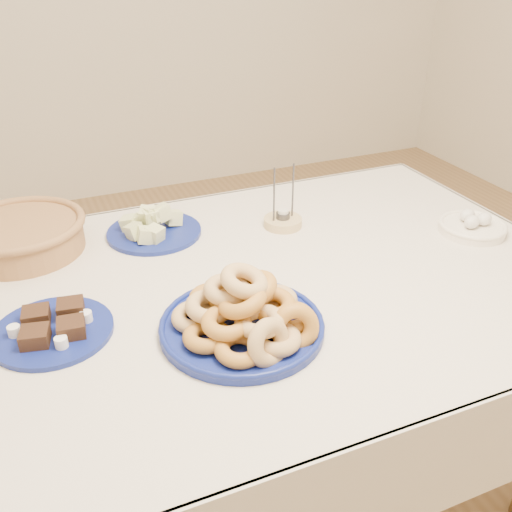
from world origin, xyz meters
The scene contains 8 objects.
ground centered at (0.00, 0.00, 0.00)m, with size 5.00×5.00×0.00m, color olive.
dining_table centered at (0.00, 0.00, 0.64)m, with size 1.71×1.11×0.75m.
donut_platter centered at (-0.08, -0.18, 0.79)m, with size 0.43×0.43×0.16m.
melon_plate centered at (-0.15, 0.34, 0.78)m, with size 0.34×0.34×0.09m.
brownie_plate centered at (-0.46, -0.03, 0.76)m, with size 0.30×0.30×0.05m.
wicker_basket centered at (-0.50, 0.39, 0.80)m, with size 0.44×0.44×0.09m.
candle_holder centered at (0.21, 0.25, 0.77)m, with size 0.13×0.13×0.19m.
egg_bowl centered at (0.70, 0.00, 0.77)m, with size 0.23×0.23×0.06m.
Camera 1 is at (-0.45, -1.11, 1.49)m, focal length 40.00 mm.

